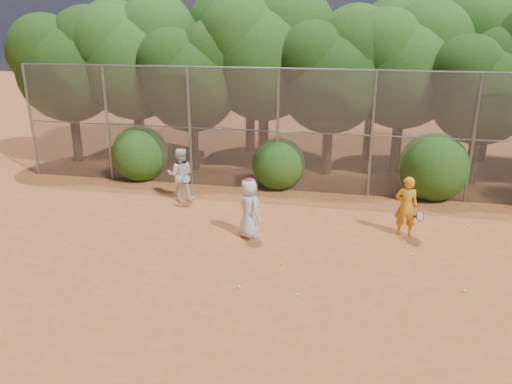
# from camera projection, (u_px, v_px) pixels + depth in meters

# --- Properties ---
(ground) EXTENTS (80.00, 80.00, 0.00)m
(ground) POSITION_uv_depth(u_px,v_px,m) (277.00, 277.00, 11.13)
(ground) COLOR #A35224
(ground) RESTS_ON ground
(fence_back) EXTENTS (20.05, 0.09, 4.03)m
(fence_back) POSITION_uv_depth(u_px,v_px,m) (305.00, 131.00, 16.03)
(fence_back) COLOR gray
(fence_back) RESTS_ON ground
(tree_0) EXTENTS (4.38, 3.81, 6.00)m
(tree_0) POSITION_uv_depth(u_px,v_px,m) (69.00, 61.00, 19.08)
(tree_0) COLOR black
(tree_0) RESTS_ON ground
(tree_1) EXTENTS (4.64, 4.03, 6.35)m
(tree_1) POSITION_uv_depth(u_px,v_px,m) (135.00, 55.00, 18.99)
(tree_1) COLOR black
(tree_1) RESTS_ON ground
(tree_2) EXTENTS (3.99, 3.47, 5.47)m
(tree_2) POSITION_uv_depth(u_px,v_px,m) (192.00, 74.00, 18.05)
(tree_2) COLOR black
(tree_2) RESTS_ON ground
(tree_3) EXTENTS (4.89, 4.26, 6.70)m
(tree_3) POSITION_uv_depth(u_px,v_px,m) (266.00, 50.00, 18.24)
(tree_3) COLOR black
(tree_3) RESTS_ON ground
(tree_4) EXTENTS (4.19, 3.64, 5.73)m
(tree_4) POSITION_uv_depth(u_px,v_px,m) (332.00, 70.00, 17.42)
(tree_4) COLOR black
(tree_4) RESTS_ON ground
(tree_5) EXTENTS (4.51, 3.92, 6.17)m
(tree_5) POSITION_uv_depth(u_px,v_px,m) (406.00, 61.00, 17.59)
(tree_5) COLOR black
(tree_5) RESTS_ON ground
(tree_6) EXTENTS (3.86, 3.36, 5.29)m
(tree_6) POSITION_uv_depth(u_px,v_px,m) (485.00, 83.00, 16.38)
(tree_6) COLOR black
(tree_6) RESTS_ON ground
(tree_9) EXTENTS (4.83, 4.20, 6.62)m
(tree_9) POSITION_uv_depth(u_px,v_px,m) (136.00, 47.00, 21.25)
(tree_9) COLOR black
(tree_9) RESTS_ON ground
(tree_10) EXTENTS (5.15, 4.48, 7.06)m
(tree_10) POSITION_uv_depth(u_px,v_px,m) (252.00, 41.00, 20.39)
(tree_10) COLOR black
(tree_10) RESTS_ON ground
(tree_11) EXTENTS (4.64, 4.03, 6.35)m
(tree_11) POSITION_uv_depth(u_px,v_px,m) (376.00, 55.00, 19.22)
(tree_11) COLOR black
(tree_11) RESTS_ON ground
(tree_12) EXTENTS (5.02, 4.37, 6.88)m
(tree_12) POSITION_uv_depth(u_px,v_px,m) (499.00, 46.00, 18.81)
(tree_12) COLOR black
(tree_12) RESTS_ON ground
(bush_0) EXTENTS (2.00, 2.00, 2.00)m
(bush_0) POSITION_uv_depth(u_px,v_px,m) (140.00, 151.00, 17.77)
(bush_0) COLOR #204912
(bush_0) RESTS_ON ground
(bush_1) EXTENTS (1.80, 1.80, 1.80)m
(bush_1) POSITION_uv_depth(u_px,v_px,m) (279.00, 162.00, 16.86)
(bush_1) COLOR #204912
(bush_1) RESTS_ON ground
(bush_2) EXTENTS (2.20, 2.20, 2.20)m
(bush_2) POSITION_uv_depth(u_px,v_px,m) (434.00, 164.00, 15.84)
(bush_2) COLOR #204912
(bush_2) RESTS_ON ground
(player_yellow) EXTENTS (0.80, 0.56, 1.63)m
(player_yellow) POSITION_uv_depth(u_px,v_px,m) (406.00, 206.00, 13.05)
(player_yellow) COLOR orange
(player_yellow) RESTS_ON ground
(player_teen) EXTENTS (0.91, 0.91, 1.62)m
(player_teen) POSITION_uv_depth(u_px,v_px,m) (249.00, 208.00, 12.98)
(player_teen) COLOR silver
(player_teen) RESTS_ON ground
(player_white) EXTENTS (0.94, 0.81, 1.68)m
(player_white) POSITION_uv_depth(u_px,v_px,m) (180.00, 174.00, 15.66)
(player_white) COLOR white
(player_white) RESTS_ON ground
(ball_0) EXTENTS (0.07, 0.07, 0.07)m
(ball_0) POSITION_uv_depth(u_px,v_px,m) (412.00, 255.00, 12.14)
(ball_0) COLOR #D3EB2A
(ball_0) RESTS_ON ground
(ball_1) EXTENTS (0.07, 0.07, 0.07)m
(ball_1) POSITION_uv_depth(u_px,v_px,m) (404.00, 242.00, 12.80)
(ball_1) COLOR #D3EB2A
(ball_1) RESTS_ON ground
(ball_2) EXTENTS (0.07, 0.07, 0.07)m
(ball_2) POSITION_uv_depth(u_px,v_px,m) (297.00, 295.00, 10.36)
(ball_2) COLOR #D3EB2A
(ball_2) RESTS_ON ground
(ball_3) EXTENTS (0.07, 0.07, 0.07)m
(ball_3) POSITION_uv_depth(u_px,v_px,m) (464.00, 291.00, 10.52)
(ball_3) COLOR #D3EB2A
(ball_3) RESTS_ON ground
(ball_4) EXTENTS (0.07, 0.07, 0.07)m
(ball_4) POSITION_uv_depth(u_px,v_px,m) (239.00, 287.00, 10.67)
(ball_4) COLOR #D3EB2A
(ball_4) RESTS_ON ground
(ball_5) EXTENTS (0.07, 0.07, 0.07)m
(ball_5) POSITION_uv_depth(u_px,v_px,m) (468.00, 226.00, 13.81)
(ball_5) COLOR #D3EB2A
(ball_5) RESTS_ON ground
(ball_6) EXTENTS (0.07, 0.07, 0.07)m
(ball_6) POSITION_uv_depth(u_px,v_px,m) (281.00, 264.00, 11.68)
(ball_6) COLOR #D3EB2A
(ball_6) RESTS_ON ground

